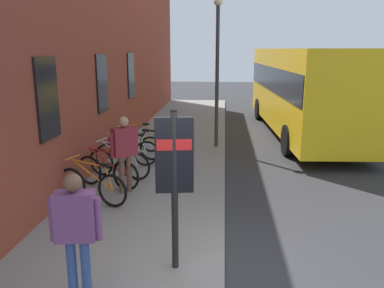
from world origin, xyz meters
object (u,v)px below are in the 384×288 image
at_px(bicycle_leaning_wall, 135,146).
at_px(bicycle_under_window, 119,163).
at_px(transit_info_sign, 174,166).
at_px(street_lamp, 217,60).
at_px(bicycle_end_of_row, 92,186).
at_px(bicycle_beside_lamp, 128,154).
at_px(pedestrian_near_bus, 124,147).
at_px(city_bus, 303,86).
at_px(bicycle_far_end, 135,140).
at_px(pedestrian_by_facade, 76,225).
at_px(bicycle_mid_rack, 107,172).

bearing_deg(bicycle_leaning_wall, bicycle_under_window, 179.97).
bearing_deg(transit_info_sign, street_lamp, -3.31).
height_order(bicycle_under_window, bicycle_leaning_wall, same).
height_order(bicycle_end_of_row, bicycle_leaning_wall, same).
distance_m(bicycle_under_window, street_lamp, 4.98).
xyz_separation_m(bicycle_end_of_row, bicycle_beside_lamp, (2.68, -0.12, 0.00)).
distance_m(transit_info_sign, pedestrian_near_bus, 3.51).
relative_size(transit_info_sign, city_bus, 0.23).
distance_m(bicycle_far_end, pedestrian_near_bus, 3.74).
height_order(transit_info_sign, pedestrian_by_facade, transit_info_sign).
bearing_deg(pedestrian_near_bus, bicycle_far_end, 9.39).
bearing_deg(street_lamp, pedestrian_by_facade, 169.47).
relative_size(bicycle_end_of_row, transit_info_sign, 0.70).
xyz_separation_m(bicycle_far_end, transit_info_sign, (-6.74, -2.13, 1.21)).
bearing_deg(pedestrian_near_bus, bicycle_leaning_wall, 8.43).
height_order(transit_info_sign, pedestrian_near_bus, transit_info_sign).
height_order(bicycle_leaning_wall, pedestrian_near_bus, pedestrian_near_bus).
relative_size(city_bus, street_lamp, 2.21).
distance_m(bicycle_mid_rack, bicycle_beside_lamp, 1.68).
distance_m(bicycle_end_of_row, street_lamp, 6.40).
relative_size(bicycle_far_end, street_lamp, 0.37).
relative_size(bicycle_under_window, pedestrian_by_facade, 0.99).
bearing_deg(street_lamp, transit_info_sign, 176.69).
bearing_deg(transit_info_sign, bicycle_far_end, 17.55).
bearing_deg(city_bus, transit_info_sign, 160.42).
height_order(city_bus, pedestrian_by_facade, city_bus).
xyz_separation_m(bicycle_leaning_wall, pedestrian_near_bus, (-2.79, -0.41, 0.69)).
bearing_deg(bicycle_end_of_row, pedestrian_near_bus, -36.31).
relative_size(bicycle_leaning_wall, city_bus, 0.17).
xyz_separation_m(bicycle_mid_rack, bicycle_under_window, (0.74, -0.09, 0.00)).
distance_m(bicycle_mid_rack, transit_info_sign, 4.12).
height_order(bicycle_beside_lamp, pedestrian_near_bus, pedestrian_near_bus).
distance_m(bicycle_end_of_row, bicycle_far_end, 4.36).
xyz_separation_m(bicycle_far_end, city_bus, (3.79, -5.88, 1.41)).
distance_m(bicycle_beside_lamp, bicycle_leaning_wall, 0.84).
height_order(pedestrian_near_bus, street_lamp, street_lamp).
relative_size(bicycle_under_window, bicycle_beside_lamp, 1.01).
relative_size(bicycle_under_window, bicycle_leaning_wall, 0.98).
xyz_separation_m(bicycle_beside_lamp, street_lamp, (2.65, -2.40, 2.48)).
bearing_deg(bicycle_end_of_row, bicycle_under_window, -4.16).
xyz_separation_m(bicycle_beside_lamp, transit_info_sign, (-5.06, -1.95, 1.21)).
bearing_deg(bicycle_far_end, bicycle_leaning_wall, -167.42).
xyz_separation_m(bicycle_mid_rack, transit_info_sign, (-3.38, -2.03, 1.21)).
xyz_separation_m(bicycle_leaning_wall, bicycle_far_end, (0.84, 0.19, 0.00)).
bearing_deg(bicycle_end_of_row, bicycle_mid_rack, -2.19).
bearing_deg(bicycle_far_end, pedestrian_near_bus, -170.61).
relative_size(bicycle_mid_rack, city_bus, 0.16).
xyz_separation_m(bicycle_end_of_row, transit_info_sign, (-2.38, -2.07, 1.21)).
bearing_deg(bicycle_beside_lamp, bicycle_leaning_wall, -0.74).
height_order(bicycle_mid_rack, pedestrian_near_bus, pedestrian_near_bus).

